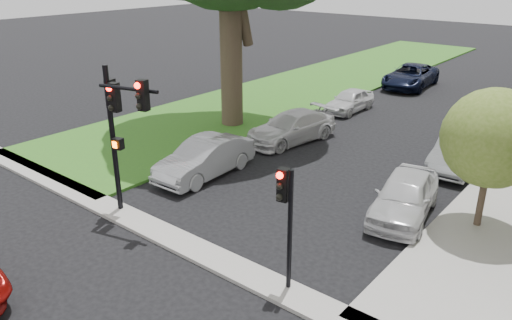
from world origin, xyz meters
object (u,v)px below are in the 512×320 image
Objects in this scene: car_parked_6 at (291,127)px; car_parked_3 at (506,105)px; car_parked_5 at (205,158)px; traffic_signal_main at (119,116)px; car_parked_2 at (498,119)px; traffic_signal_secondary at (286,208)px; small_tree_a at (493,139)px; car_parked_7 at (350,100)px; car_parked_0 at (405,196)px; car_parked_1 at (458,151)px; car_parked_8 at (411,76)px.

car_parked_3 is at bearing 67.54° from car_parked_6.
car_parked_6 is at bearing 84.82° from car_parked_5.
traffic_signal_main is 18.78m from car_parked_2.
traffic_signal_main is 1.48× the size of traffic_signal_secondary.
small_tree_a is 1.22× the size of car_parked_7.
traffic_signal_main is 1.20× the size of car_parked_3.
car_parked_6 is at bearing 162.15° from small_tree_a.
small_tree_a is 14.30m from car_parked_3.
traffic_signal_main is at bearing -88.28° from car_parked_5.
car_parked_0 is 0.78× the size of car_parked_2.
traffic_signal_main is 21.74m from car_parked_3.
car_parked_5 is at bearing -119.74° from car_parked_2.
car_parked_2 reaches higher than car_parked_3.
small_tree_a is at bearing 7.23° from car_parked_0.
car_parked_1 is (-0.04, 5.50, -0.02)m from car_parked_0.
car_parked_0 is 8.34m from car_parked_6.
traffic_signal_main is 4.91m from car_parked_5.
car_parked_8 is at bearing 105.76° from traffic_signal_secondary.
traffic_signal_main is at bearing -153.09° from car_parked_0.
car_parked_3 is 7.94m from car_parked_8.
car_parked_0 is at bearing -94.57° from car_parked_1.
traffic_signal_secondary is 0.75× the size of car_parked_5.
car_parked_1 is 0.91× the size of car_parked_6.
car_parked_7 is (-0.14, 12.02, -0.11)m from car_parked_5.
traffic_signal_secondary is at bearing -99.81° from car_parked_3.
car_parked_3 is at bearing 71.32° from traffic_signal_main.
car_parked_0 reaches higher than car_parked_1.
small_tree_a is 10.38m from car_parked_6.
car_parked_0 is 12.89m from car_parked_7.
small_tree_a reaches higher than car_parked_7.
car_parked_5 reaches higher than car_parked_0.
car_parked_0 is at bearing 38.30° from traffic_signal_main.
car_parked_3 is at bearing 63.85° from car_parked_5.
car_parked_7 is at bearing 115.89° from car_parked_0.
car_parked_6 reaches higher than car_parked_7.
car_parked_1 is 5.74m from car_parked_2.
car_parked_2 is (0.01, 5.74, 0.06)m from car_parked_1.
car_parked_3 reaches higher than car_parked_7.
car_parked_2 is at bearing 87.64° from traffic_signal_secondary.
car_parked_0 is at bearing -89.18° from car_parked_2.
car_parked_2 reaches higher than car_parked_0.
car_parked_6 is (-6.93, -10.75, -0.01)m from car_parked_3.
car_parked_8 is at bearing 119.15° from small_tree_a.
car_parked_7 is (-7.81, 10.26, -0.11)m from car_parked_0.
car_parked_5 is at bearing -165.72° from small_tree_a.
car_parked_3 is 0.75× the size of car_parked_8.
car_parked_0 is (7.37, 5.82, -2.76)m from traffic_signal_main.
small_tree_a is 0.81× the size of car_parked_2.
car_parked_7 is at bearing -96.68° from car_parked_8.
small_tree_a is at bearing -77.21° from car_parked_2.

